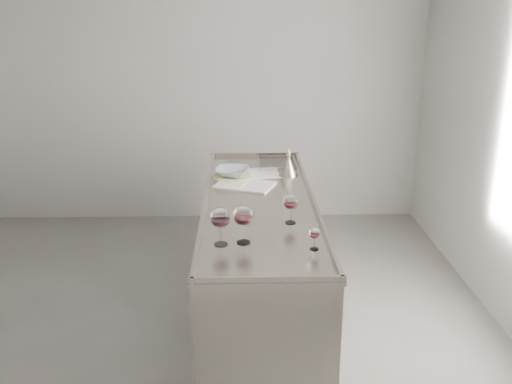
{
  "coord_description": "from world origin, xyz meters",
  "views": [
    {
      "loc": [
        0.38,
        -3.37,
        2.23
      ],
      "look_at": [
        0.48,
        0.25,
        1.02
      ],
      "focal_mm": 40.0,
      "sensor_mm": 36.0,
      "label": 1
    }
  ],
  "objects_px": {
    "wine_glass_left": "(220,218)",
    "wine_glass_small": "(315,234)",
    "wine_glass_right": "(291,203)",
    "ceramic_bowl": "(232,172)",
    "notebook": "(245,185)",
    "counter": "(259,263)",
    "wine_funnel": "(288,167)",
    "wine_glass_middle": "(243,217)"
  },
  "relations": [
    {
      "from": "ceramic_bowl",
      "to": "counter",
      "type": "bearing_deg",
      "value": -70.35
    },
    {
      "from": "wine_glass_left",
      "to": "wine_glass_right",
      "type": "height_order",
      "value": "wine_glass_left"
    },
    {
      "from": "wine_glass_right",
      "to": "ceramic_bowl",
      "type": "xyz_separation_m",
      "value": [
        -0.37,
        0.95,
        -0.08
      ]
    },
    {
      "from": "wine_funnel",
      "to": "wine_glass_small",
      "type": "bearing_deg",
      "value": -88.78
    },
    {
      "from": "wine_glass_middle",
      "to": "wine_glass_right",
      "type": "xyz_separation_m",
      "value": [
        0.29,
        0.3,
        -0.02
      ]
    },
    {
      "from": "wine_glass_right",
      "to": "wine_glass_small",
      "type": "distance_m",
      "value": 0.41
    },
    {
      "from": "wine_glass_small",
      "to": "ceramic_bowl",
      "type": "relative_size",
      "value": 0.5
    },
    {
      "from": "ceramic_bowl",
      "to": "wine_glass_right",
      "type": "bearing_deg",
      "value": -68.7
    },
    {
      "from": "wine_glass_left",
      "to": "wine_glass_small",
      "type": "height_order",
      "value": "wine_glass_left"
    },
    {
      "from": "notebook",
      "to": "ceramic_bowl",
      "type": "height_order",
      "value": "ceramic_bowl"
    },
    {
      "from": "wine_glass_right",
      "to": "notebook",
      "type": "height_order",
      "value": "wine_glass_right"
    },
    {
      "from": "wine_glass_left",
      "to": "ceramic_bowl",
      "type": "relative_size",
      "value": 0.87
    },
    {
      "from": "wine_glass_left",
      "to": "wine_glass_right",
      "type": "bearing_deg",
      "value": 37.44
    },
    {
      "from": "wine_glass_small",
      "to": "wine_funnel",
      "type": "relative_size",
      "value": 0.56
    },
    {
      "from": "wine_glass_middle",
      "to": "wine_glass_left",
      "type": "bearing_deg",
      "value": -169.17
    },
    {
      "from": "wine_glass_left",
      "to": "ceramic_bowl",
      "type": "xyz_separation_m",
      "value": [
        0.05,
        1.27,
        -0.11
      ]
    },
    {
      "from": "counter",
      "to": "notebook",
      "type": "height_order",
      "value": "counter"
    },
    {
      "from": "ceramic_bowl",
      "to": "wine_funnel",
      "type": "height_order",
      "value": "wine_funnel"
    },
    {
      "from": "wine_glass_left",
      "to": "counter",
      "type": "bearing_deg",
      "value": 71.84
    },
    {
      "from": "counter",
      "to": "wine_funnel",
      "type": "height_order",
      "value": "wine_funnel"
    },
    {
      "from": "wine_glass_middle",
      "to": "wine_glass_small",
      "type": "relative_size",
      "value": 1.75
    },
    {
      "from": "wine_glass_left",
      "to": "wine_glass_small",
      "type": "bearing_deg",
      "value": -8.56
    },
    {
      "from": "notebook",
      "to": "ceramic_bowl",
      "type": "relative_size",
      "value": 1.93
    },
    {
      "from": "wine_glass_left",
      "to": "ceramic_bowl",
      "type": "height_order",
      "value": "wine_glass_left"
    },
    {
      "from": "counter",
      "to": "wine_glass_right",
      "type": "height_order",
      "value": "wine_glass_right"
    },
    {
      "from": "wine_glass_small",
      "to": "ceramic_bowl",
      "type": "distance_m",
      "value": 1.42
    },
    {
      "from": "counter",
      "to": "wine_glass_right",
      "type": "distance_m",
      "value": 0.75
    },
    {
      "from": "wine_glass_left",
      "to": "notebook",
      "type": "distance_m",
      "value": 1.1
    },
    {
      "from": "wine_glass_right",
      "to": "notebook",
      "type": "bearing_deg",
      "value": 109.97
    },
    {
      "from": "counter",
      "to": "wine_glass_middle",
      "type": "height_order",
      "value": "wine_glass_middle"
    },
    {
      "from": "wine_glass_middle",
      "to": "notebook",
      "type": "relative_size",
      "value": 0.45
    },
    {
      "from": "counter",
      "to": "wine_glass_right",
      "type": "bearing_deg",
      "value": -66.62
    },
    {
      "from": "wine_glass_small",
      "to": "notebook",
      "type": "bearing_deg",
      "value": 107.86
    },
    {
      "from": "counter",
      "to": "wine_funnel",
      "type": "bearing_deg",
      "value": 67.55
    },
    {
      "from": "wine_glass_left",
      "to": "notebook",
      "type": "height_order",
      "value": "wine_glass_left"
    },
    {
      "from": "counter",
      "to": "notebook",
      "type": "distance_m",
      "value": 0.59
    },
    {
      "from": "wine_glass_middle",
      "to": "wine_funnel",
      "type": "height_order",
      "value": "wine_funnel"
    },
    {
      "from": "wine_glass_right",
      "to": "wine_glass_small",
      "type": "xyz_separation_m",
      "value": [
        0.1,
        -0.4,
        -0.04
      ]
    },
    {
      "from": "counter",
      "to": "notebook",
      "type": "relative_size",
      "value": 4.94
    },
    {
      "from": "wine_glass_right",
      "to": "wine_funnel",
      "type": "distance_m",
      "value": 1.01
    },
    {
      "from": "wine_glass_middle",
      "to": "wine_glass_right",
      "type": "distance_m",
      "value": 0.42
    },
    {
      "from": "wine_glass_right",
      "to": "wine_funnel",
      "type": "xyz_separation_m",
      "value": [
        0.07,
        1.0,
        -0.06
      ]
    }
  ]
}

